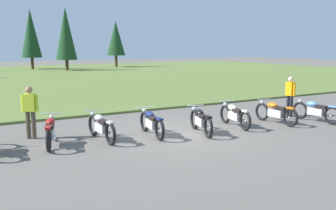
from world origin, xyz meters
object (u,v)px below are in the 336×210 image
(motorcycle_sky_blue, at_px, (315,111))
(motorcycle_black, at_px, (201,120))
(motorcycle_red, at_px, (50,131))
(motorcycle_orange, at_px, (275,112))
(rider_in_hivis_vest, at_px, (290,94))
(rider_near_row_end, at_px, (30,109))
(motorcycle_silver, at_px, (101,126))
(motorcycle_cream, at_px, (235,115))
(motorcycle_navy, at_px, (151,123))

(motorcycle_sky_blue, bearing_deg, motorcycle_black, 172.56)
(motorcycle_red, xyz_separation_m, motorcycle_orange, (8.15, -1.04, 0.00))
(motorcycle_orange, relative_size, rider_in_hivis_vest, 1.26)
(motorcycle_red, xyz_separation_m, rider_near_row_end, (-0.33, 1.18, 0.51))
(motorcycle_silver, relative_size, motorcycle_cream, 1.01)
(motorcycle_red, height_order, motorcycle_sky_blue, same)
(motorcycle_silver, bearing_deg, motorcycle_red, 174.31)
(motorcycle_silver, bearing_deg, motorcycle_orange, -7.63)
(motorcycle_silver, distance_m, rider_in_hivis_vest, 8.27)
(motorcycle_black, relative_size, motorcycle_orange, 0.97)
(motorcycle_navy, xyz_separation_m, motorcycle_sky_blue, (6.60, -1.17, 0.00))
(motorcycle_orange, relative_size, motorcycle_sky_blue, 1.00)
(motorcycle_red, xyz_separation_m, motorcycle_cream, (6.43, -0.70, 0.00))
(motorcycle_silver, relative_size, rider_in_hivis_vest, 1.26)
(motorcycle_orange, distance_m, rider_in_hivis_vest, 1.85)
(motorcycle_navy, bearing_deg, motorcycle_silver, 170.90)
(motorcycle_red, bearing_deg, rider_near_row_end, 105.71)
(rider_near_row_end, bearing_deg, motorcycle_navy, -24.62)
(motorcycle_orange, xyz_separation_m, rider_in_hivis_vest, (1.61, 0.76, 0.51))
(motorcycle_orange, height_order, rider_near_row_end, rider_near_row_end)
(motorcycle_silver, distance_m, rider_near_row_end, 2.33)
(motorcycle_black, xyz_separation_m, motorcycle_orange, (3.40, -0.11, 0.00))
(motorcycle_orange, xyz_separation_m, rider_near_row_end, (-8.49, 2.22, 0.51))
(motorcycle_sky_blue, bearing_deg, motorcycle_red, 170.77)
(motorcycle_orange, bearing_deg, rider_near_row_end, 165.32)
(rider_near_row_end, bearing_deg, motorcycle_sky_blue, -15.35)
(rider_near_row_end, bearing_deg, motorcycle_cream, -15.56)
(motorcycle_navy, xyz_separation_m, motorcycle_orange, (5.00, -0.63, 0.00))
(motorcycle_silver, bearing_deg, rider_near_row_end, 144.16)
(motorcycle_cream, distance_m, rider_near_row_end, 7.04)
(motorcycle_sky_blue, xyz_separation_m, rider_near_row_end, (-10.08, 2.77, 0.51))
(motorcycle_red, height_order, motorcycle_orange, same)
(motorcycle_navy, distance_m, motorcycle_sky_blue, 6.70)
(rider_in_hivis_vest, bearing_deg, motorcycle_cream, -172.87)
(motorcycle_black, distance_m, rider_near_row_end, 5.54)
(rider_in_hivis_vest, relative_size, rider_near_row_end, 1.00)
(motorcycle_silver, bearing_deg, motorcycle_sky_blue, -9.88)
(motorcycle_silver, height_order, motorcycle_orange, same)
(rider_in_hivis_vest, bearing_deg, motorcycle_silver, 179.07)
(motorcycle_red, height_order, rider_near_row_end, rider_near_row_end)
(motorcycle_silver, bearing_deg, rider_in_hivis_vest, -0.93)
(motorcycle_red, distance_m, rider_in_hivis_vest, 9.78)
(motorcycle_black, xyz_separation_m, motorcycle_cream, (1.67, 0.23, 0.00))
(motorcycle_orange, xyz_separation_m, motorcycle_sky_blue, (1.59, -0.54, 0.00))
(rider_in_hivis_vest, bearing_deg, motorcycle_black, -172.61)
(motorcycle_cream, relative_size, rider_in_hivis_vest, 1.25)
(motorcycle_cream, relative_size, motorcycle_orange, 0.99)
(motorcycle_silver, height_order, motorcycle_black, same)
(motorcycle_silver, xyz_separation_m, rider_near_row_end, (-1.85, 1.33, 0.51))
(rider_near_row_end, bearing_deg, motorcycle_silver, -35.84)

